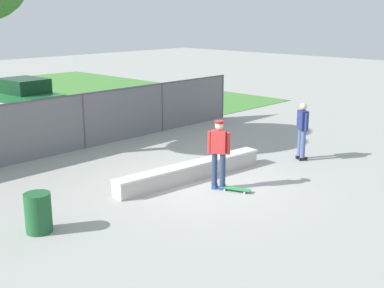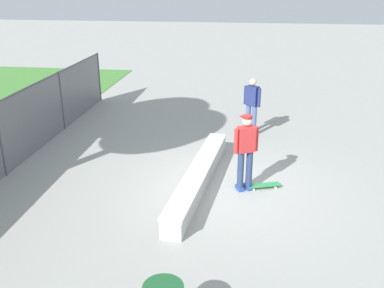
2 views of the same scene
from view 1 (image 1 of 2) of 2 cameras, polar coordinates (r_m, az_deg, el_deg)
name	(u,v)px [view 1 (image 1 of 2)]	position (r m, az deg, el deg)	size (l,w,h in m)	color
ground_plane	(204,185)	(13.67, 1.42, -4.65)	(80.00, 80.00, 0.00)	#9E9E99
concrete_ledge	(191,171)	(14.08, -0.09, -3.07)	(4.97, 0.99, 0.46)	#B7B5AD
skateboarder	(219,151)	(13.09, 3.05, -0.81)	(0.40, 0.55, 1.84)	#2647A5
skateboard	(235,189)	(13.21, 4.95, -5.06)	(0.45, 0.82, 0.09)	#2D8C4C
chainlink_fence	(84,119)	(17.46, -12.15, 2.79)	(14.66, 0.07, 1.91)	#4C4C51
car_green	(23,96)	(24.30, -18.57, 5.14)	(2.19, 4.29, 1.66)	#1E6638
bystander	(302,129)	(16.12, 12.37, 1.71)	(0.42, 0.52, 1.82)	black
trash_bin	(38,213)	(11.18, -17.01, -7.45)	(0.56, 0.56, 0.86)	#1E592D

